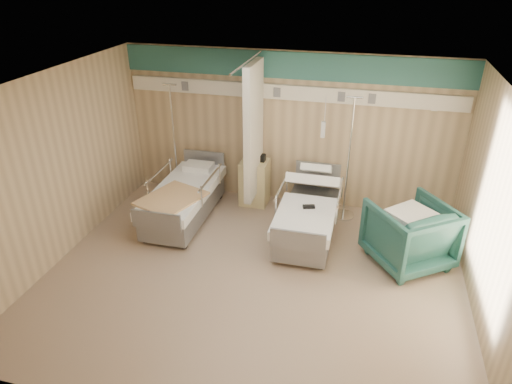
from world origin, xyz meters
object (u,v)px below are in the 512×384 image
bedside_cabinet (255,182)px  iv_stand_left (177,172)px  bed_left (184,203)px  bed_right (308,219)px  visitor_armchair (409,234)px  iv_stand_right (345,194)px

bedside_cabinet → iv_stand_left: iv_stand_left is taller
bed_left → iv_stand_left: iv_stand_left is taller
bed_right → bedside_cabinet: (-1.15, 0.90, 0.11)m
bed_right → bedside_cabinet: bearing=142.0°
visitor_armchair → iv_stand_right: iv_stand_right is taller
visitor_armchair → iv_stand_left: bearing=-52.0°
bedside_cabinet → bed_left: bearing=-139.4°
bed_right → visitor_armchair: 1.62m
iv_stand_left → bed_right: bearing=-18.3°
visitor_armchair → iv_stand_right: bearing=-83.9°
bed_right → visitor_armchair: (1.57, -0.37, 0.18)m
bed_left → iv_stand_right: bearing=16.4°
visitor_armchair → iv_stand_left: 4.46m
visitor_armchair → bed_left: bearing=-41.1°
bed_left → visitor_armchair: (3.77, -0.37, 0.18)m
visitor_armchair → iv_stand_right: size_ratio=0.50×
bed_left → bedside_cabinet: bearing=40.6°
bed_right → visitor_armchair: size_ratio=1.98×
bed_right → bed_left: size_ratio=1.00×
iv_stand_right → iv_stand_left: bearing=178.4°
bed_left → bedside_cabinet: size_ratio=2.54×
visitor_armchair → iv_stand_right: 1.56m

